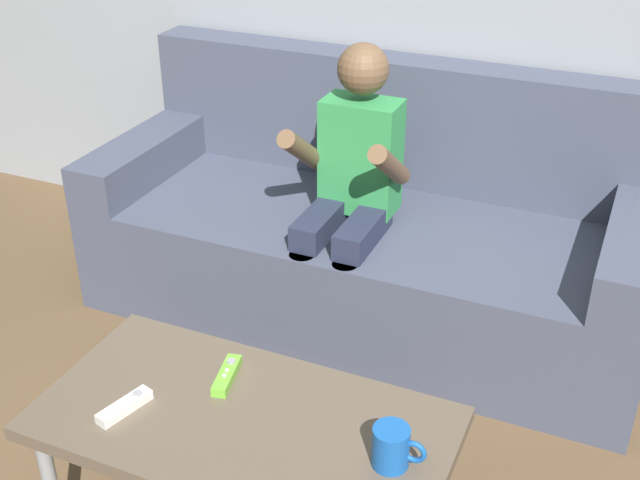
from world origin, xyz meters
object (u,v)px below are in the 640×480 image
(person_seated_on_couch, at_px, (350,184))
(coffee_table, at_px, (244,432))
(couch, at_px, (371,234))
(game_remote_lime_near_edge, at_px, (227,375))
(game_remote_white_center, at_px, (125,406))
(coffee_mug, at_px, (392,447))

(person_seated_on_couch, height_order, coffee_table, person_seated_on_couch)
(couch, relative_size, game_remote_lime_near_edge, 13.40)
(coffee_table, xyz_separation_m, game_remote_lime_near_edge, (-0.10, 0.11, 0.06))
(couch, relative_size, game_remote_white_center, 13.39)
(coffee_mug, bearing_deg, game_remote_white_center, -172.08)
(game_remote_white_center, bearing_deg, couch, 84.10)
(person_seated_on_couch, distance_m, coffee_table, 1.03)
(person_seated_on_couch, xyz_separation_m, coffee_mug, (0.50, -1.00, -0.08))
(person_seated_on_couch, bearing_deg, game_remote_lime_near_edge, -87.50)
(coffee_mug, bearing_deg, couch, 112.07)
(coffee_table, bearing_deg, person_seated_on_couch, 97.92)
(game_remote_white_center, bearing_deg, person_seated_on_couch, 83.73)
(couch, height_order, game_remote_lime_near_edge, couch)
(game_remote_lime_near_edge, bearing_deg, game_remote_white_center, -129.58)
(couch, distance_m, coffee_mug, 1.30)
(person_seated_on_couch, height_order, game_remote_lime_near_edge, person_seated_on_couch)
(couch, xyz_separation_m, coffee_mug, (0.48, -1.19, 0.20))
(person_seated_on_couch, bearing_deg, couch, 86.25)
(person_seated_on_couch, distance_m, coffee_mug, 1.12)
(couch, xyz_separation_m, game_remote_lime_near_edge, (0.03, -1.08, 0.16))
(coffee_table, distance_m, coffee_mug, 0.37)
(coffee_table, distance_m, game_remote_white_center, 0.28)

